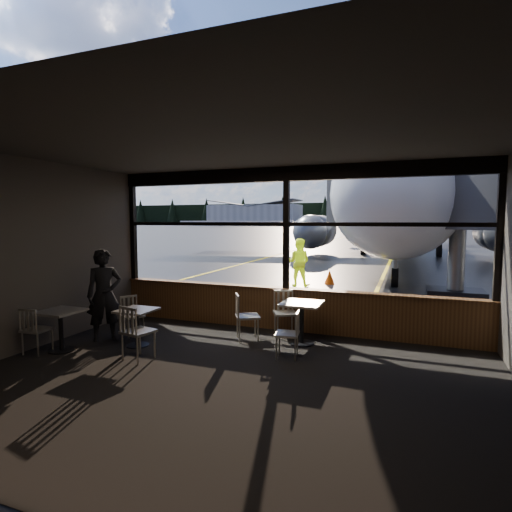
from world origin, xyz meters
The scene contains 31 objects.
ground_plane centered at (0.00, 120.00, 0.00)m, with size 520.00×520.00×0.00m, color black.
carpet_floor centered at (0.00, -3.00, 0.01)m, with size 8.00×6.00×0.01m, color black.
ceiling centered at (0.00, -3.00, 3.50)m, with size 8.00×6.00×0.04m, color #38332D.
wall_left centered at (-4.00, -3.00, 1.75)m, with size 0.04×6.00×3.50m, color #463E38.
wall_back centered at (0.00, -6.00, 1.75)m, with size 8.00×0.04×3.50m, color #463E38.
window_sill centered at (0.00, 0.00, 0.45)m, with size 8.00×0.28×0.90m, color #543219.
window_header centered at (0.00, 0.00, 3.35)m, with size 8.00×0.18×0.30m, color black.
mullion_left centered at (-3.95, 0.00, 2.20)m, with size 0.12×0.12×2.60m, color black.
mullion_centre centered at (0.00, 0.00, 2.20)m, with size 0.12×0.12×2.60m, color black.
mullion_right centered at (3.95, 0.00, 2.20)m, with size 0.12×0.12×2.60m, color black.
window_transom centered at (0.00, 0.00, 2.30)m, with size 8.00×0.10×0.08m, color black.
airliner centered at (1.97, 19.62, 5.79)m, with size 31.60×37.92×11.59m, color white, non-canonical shape.
jet_bridge centered at (3.60, 5.50, 2.55)m, with size 9.57×11.70×5.10m, color #29292C, non-canonical shape.
cafe_table_near centered at (0.57, -0.85, 0.41)m, with size 0.74×0.74×0.82m, color #A7A39A, non-canonical shape.
cafe_table_mid centered at (-2.31, -2.08, 0.35)m, with size 0.65×0.65×0.71m, color gray, non-canonical shape.
cafe_table_left centered at (-3.41, -2.81, 0.38)m, with size 0.69×0.69×0.76m, color gray, non-canonical shape.
chair_near_e centered at (0.53, -1.68, 0.41)m, with size 0.45×0.45×0.83m, color beige, non-canonical shape.
chair_near_w centered at (-0.50, -0.98, 0.47)m, with size 0.51×0.51×0.94m, color beige, non-canonical shape.
chair_near_n centered at (0.12, -0.45, 0.47)m, with size 0.51×0.51×0.94m, color #AFAA9E, non-canonical shape.
chair_mid_s centered at (-1.81, -2.69, 0.48)m, with size 0.53×0.53×0.97m, color #BAB5A8, non-canonical shape.
chair_mid_w centered at (-2.81, -1.57, 0.41)m, with size 0.45×0.45×0.83m, color #A9A499, non-canonical shape.
chair_left_s centered at (-3.70, -3.06, 0.43)m, with size 0.47×0.47×0.86m, color #B9B4A7, non-canonical shape.
passenger centered at (-3.13, -1.99, 0.91)m, with size 0.66×0.44×1.82m, color black.
ground_crew centered at (-1.25, 5.80, 0.86)m, with size 0.84×0.65×1.73m, color #BFF219.
cone_nose centered at (-0.27, 6.63, 0.27)m, with size 0.38×0.38×0.53m, color #E86107.
hangar_left centered at (-70.00, 180.00, 5.50)m, with size 45.00×18.00×11.00m, color silver, non-canonical shape.
hangar_mid centered at (0.00, 185.00, 5.00)m, with size 38.00×15.00×10.00m, color silver, non-canonical shape.
fuel_tank_a centered at (-30.00, 182.00, 3.00)m, with size 8.00×8.00×6.00m, color silver.
fuel_tank_b centered at (-20.00, 182.00, 3.00)m, with size 8.00×8.00×6.00m, color silver.
fuel_tank_c centered at (-10.00, 182.00, 3.00)m, with size 8.00×8.00×6.00m, color silver.
treeline centered at (0.00, 210.00, 6.00)m, with size 360.00×3.00×12.00m, color black.
Camera 1 is at (2.42, -8.18, 2.38)m, focal length 28.00 mm.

